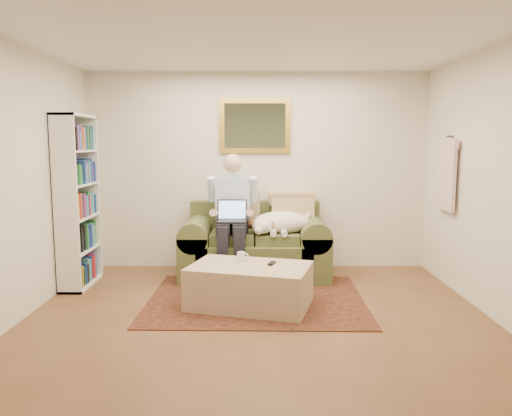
{
  "coord_description": "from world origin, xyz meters",
  "views": [
    {
      "loc": [
        -0.01,
        -4.17,
        1.68
      ],
      "look_at": [
        -0.02,
        1.38,
        0.95
      ],
      "focal_mm": 35.0,
      "sensor_mm": 36.0,
      "label": 1
    }
  ],
  "objects_px": {
    "coffee_mug": "(241,257)",
    "sofa": "(255,251)",
    "sleeping_dog": "(281,222)",
    "ottoman": "(250,286)",
    "bookshelf": "(78,201)",
    "laptop": "(232,216)",
    "seated_man": "(232,218)"
  },
  "relations": [
    {
      "from": "sofa",
      "to": "laptop",
      "type": "xyz_separation_m",
      "value": [
        -0.27,
        -0.24,
        0.49
      ]
    },
    {
      "from": "seated_man",
      "to": "sleeping_dog",
      "type": "bearing_deg",
      "value": 7.13
    },
    {
      "from": "sofa",
      "to": "seated_man",
      "type": "height_order",
      "value": "seated_man"
    },
    {
      "from": "seated_man",
      "to": "sofa",
      "type": "bearing_deg",
      "value": 31.45
    },
    {
      "from": "sleeping_dog",
      "to": "coffee_mug",
      "type": "distance_m",
      "value": 1.07
    },
    {
      "from": "seated_man",
      "to": "ottoman",
      "type": "xyz_separation_m",
      "value": [
        0.23,
        -1.03,
        -0.55
      ]
    },
    {
      "from": "laptop",
      "to": "sleeping_dog",
      "type": "xyz_separation_m",
      "value": [
        0.6,
        0.15,
        -0.11
      ]
    },
    {
      "from": "coffee_mug",
      "to": "bookshelf",
      "type": "relative_size",
      "value": 0.05
    },
    {
      "from": "ottoman",
      "to": "sofa",
      "type": "bearing_deg",
      "value": 87.83
    },
    {
      "from": "seated_man",
      "to": "laptop",
      "type": "distance_m",
      "value": 0.08
    },
    {
      "from": "sofa",
      "to": "coffee_mug",
      "type": "bearing_deg",
      "value": -97.82
    },
    {
      "from": "sofa",
      "to": "laptop",
      "type": "relative_size",
      "value": 5.15
    },
    {
      "from": "coffee_mug",
      "to": "sofa",
      "type": "bearing_deg",
      "value": 82.18
    },
    {
      "from": "coffee_mug",
      "to": "ottoman",
      "type": "bearing_deg",
      "value": -61.48
    },
    {
      "from": "sofa",
      "to": "bookshelf",
      "type": "distance_m",
      "value": 2.22
    },
    {
      "from": "laptop",
      "to": "sleeping_dog",
      "type": "distance_m",
      "value": 0.63
    },
    {
      "from": "seated_man",
      "to": "laptop",
      "type": "height_order",
      "value": "seated_man"
    },
    {
      "from": "sofa",
      "to": "sleeping_dog",
      "type": "distance_m",
      "value": 0.51
    },
    {
      "from": "ottoman",
      "to": "coffee_mug",
      "type": "height_order",
      "value": "coffee_mug"
    },
    {
      "from": "sleeping_dog",
      "to": "ottoman",
      "type": "distance_m",
      "value": 1.27
    },
    {
      "from": "seated_man",
      "to": "laptop",
      "type": "relative_size",
      "value": 4.33
    },
    {
      "from": "sofa",
      "to": "ottoman",
      "type": "distance_m",
      "value": 1.21
    },
    {
      "from": "ottoman",
      "to": "coffee_mug",
      "type": "distance_m",
      "value": 0.33
    },
    {
      "from": "seated_man",
      "to": "coffee_mug",
      "type": "relative_size",
      "value": 15.4
    },
    {
      "from": "sleeping_dog",
      "to": "coffee_mug",
      "type": "height_order",
      "value": "sleeping_dog"
    },
    {
      "from": "sofa",
      "to": "ottoman",
      "type": "bearing_deg",
      "value": -92.17
    },
    {
      "from": "sofa",
      "to": "coffee_mug",
      "type": "xyz_separation_m",
      "value": [
        -0.14,
        -1.03,
        0.17
      ]
    },
    {
      "from": "sofa",
      "to": "seated_man",
      "type": "xyz_separation_m",
      "value": [
        -0.27,
        -0.17,
        0.45
      ]
    },
    {
      "from": "sleeping_dog",
      "to": "ottoman",
      "type": "xyz_separation_m",
      "value": [
        -0.37,
        -1.11,
        -0.48
      ]
    },
    {
      "from": "laptop",
      "to": "ottoman",
      "type": "relative_size",
      "value": 0.3
    },
    {
      "from": "seated_man",
      "to": "bookshelf",
      "type": "relative_size",
      "value": 0.77
    },
    {
      "from": "sofa",
      "to": "sleeping_dog",
      "type": "height_order",
      "value": "sofa"
    }
  ]
}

